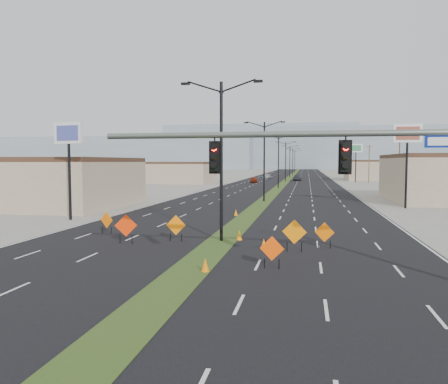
% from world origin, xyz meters
% --- Properties ---
extents(ground, '(600.00, 600.00, 0.00)m').
position_xyz_m(ground, '(0.00, 0.00, 0.00)').
color(ground, gray).
rests_on(ground, ground).
extents(road_surface, '(25.00, 400.00, 0.02)m').
position_xyz_m(road_surface, '(0.00, 100.00, 0.00)').
color(road_surface, black).
rests_on(road_surface, ground).
extents(median_strip, '(2.00, 400.00, 0.04)m').
position_xyz_m(median_strip, '(0.00, 100.00, 0.00)').
color(median_strip, '#324D1B').
rests_on(median_strip, ground).
extents(building_sw_far, '(30.00, 14.00, 4.50)m').
position_xyz_m(building_sw_far, '(-32.00, 85.00, 2.25)').
color(building_sw_far, tan).
rests_on(building_sw_far, ground).
extents(building_se_far, '(44.00, 16.00, 5.00)m').
position_xyz_m(building_se_far, '(38.00, 110.00, 2.50)').
color(building_se_far, tan).
rests_on(building_se_far, ground).
extents(mesa_west, '(180.00, 50.00, 22.00)m').
position_xyz_m(mesa_west, '(-120.00, 280.00, 11.00)').
color(mesa_west, gray).
rests_on(mesa_west, ground).
extents(mesa_center, '(220.00, 50.00, 28.00)m').
position_xyz_m(mesa_center, '(40.00, 300.00, 14.00)').
color(mesa_center, gray).
rests_on(mesa_center, ground).
extents(mesa_backdrop, '(140.00, 50.00, 32.00)m').
position_xyz_m(mesa_backdrop, '(-30.00, 320.00, 16.00)').
color(mesa_backdrop, gray).
rests_on(mesa_backdrop, ground).
extents(signal_mast, '(16.30, 0.60, 8.00)m').
position_xyz_m(signal_mast, '(8.56, 2.00, 4.79)').
color(signal_mast, slate).
rests_on(signal_mast, ground).
extents(streetlight_0, '(5.15, 0.24, 10.02)m').
position_xyz_m(streetlight_0, '(0.00, 12.00, 5.42)').
color(streetlight_0, black).
rests_on(streetlight_0, ground).
extents(streetlight_1, '(5.15, 0.24, 10.02)m').
position_xyz_m(streetlight_1, '(0.00, 40.00, 5.42)').
color(streetlight_1, black).
rests_on(streetlight_1, ground).
extents(streetlight_2, '(5.15, 0.24, 10.02)m').
position_xyz_m(streetlight_2, '(0.00, 68.00, 5.42)').
color(streetlight_2, black).
rests_on(streetlight_2, ground).
extents(streetlight_3, '(5.15, 0.24, 10.02)m').
position_xyz_m(streetlight_3, '(0.00, 96.00, 5.42)').
color(streetlight_3, black).
rests_on(streetlight_3, ground).
extents(streetlight_4, '(5.15, 0.24, 10.02)m').
position_xyz_m(streetlight_4, '(0.00, 124.00, 5.42)').
color(streetlight_4, black).
rests_on(streetlight_4, ground).
extents(streetlight_5, '(5.15, 0.24, 10.02)m').
position_xyz_m(streetlight_5, '(0.00, 152.00, 5.42)').
color(streetlight_5, black).
rests_on(streetlight_5, ground).
extents(streetlight_6, '(5.15, 0.24, 10.02)m').
position_xyz_m(streetlight_6, '(0.00, 180.00, 5.42)').
color(streetlight_6, black).
rests_on(streetlight_6, ground).
extents(utility_pole_1, '(1.60, 0.20, 9.00)m').
position_xyz_m(utility_pole_1, '(20.00, 60.00, 4.67)').
color(utility_pole_1, '#4C3823').
rests_on(utility_pole_1, ground).
extents(utility_pole_2, '(1.60, 0.20, 9.00)m').
position_xyz_m(utility_pole_2, '(20.00, 95.00, 4.67)').
color(utility_pole_2, '#4C3823').
rests_on(utility_pole_2, ground).
extents(utility_pole_3, '(1.60, 0.20, 9.00)m').
position_xyz_m(utility_pole_3, '(20.00, 130.00, 4.67)').
color(utility_pole_3, '#4C3823').
rests_on(utility_pole_3, ground).
extents(car_left, '(1.87, 4.15, 1.38)m').
position_xyz_m(car_left, '(-7.12, 88.64, 0.69)').
color(car_left, maroon).
rests_on(car_left, ground).
extents(car_mid, '(2.10, 4.68, 1.49)m').
position_xyz_m(car_mid, '(2.89, 101.29, 0.75)').
color(car_mid, black).
rests_on(car_mid, ground).
extents(car_far, '(2.50, 4.90, 1.36)m').
position_xyz_m(car_far, '(-6.35, 114.47, 0.68)').
color(car_far, '#A1A7AB').
rests_on(car_far, ground).
extents(construction_sign_0, '(1.31, 0.46, 1.82)m').
position_xyz_m(construction_sign_0, '(-5.60, 10.04, 1.07)').
color(construction_sign_0, '#E93104').
rests_on(construction_sign_0, ground).
extents(construction_sign_1, '(1.10, 0.47, 1.55)m').
position_xyz_m(construction_sign_1, '(-8.47, 13.38, 0.91)').
color(construction_sign_1, '#E46104').
rests_on(construction_sign_1, ground).
extents(construction_sign_2, '(1.26, 0.05, 1.68)m').
position_xyz_m(construction_sign_2, '(-2.80, 11.37, 0.99)').
color(construction_sign_2, orange).
rests_on(construction_sign_2, ground).
extents(construction_sign_3, '(1.36, 0.26, 1.83)m').
position_xyz_m(construction_sign_3, '(4.65, 9.49, 1.08)').
color(construction_sign_3, orange).
rests_on(construction_sign_3, ground).
extents(construction_sign_4, '(1.17, 0.13, 1.55)m').
position_xyz_m(construction_sign_4, '(3.72, 5.44, 0.91)').
color(construction_sign_4, '#FF4B05').
rests_on(construction_sign_4, ground).
extents(construction_sign_5, '(1.11, 0.35, 1.53)m').
position_xyz_m(construction_sign_5, '(6.34, 10.85, 0.90)').
color(construction_sign_5, orange).
rests_on(construction_sign_5, ground).
extents(cone_0, '(0.44, 0.44, 0.68)m').
position_xyz_m(cone_0, '(0.79, 4.17, 0.34)').
color(cone_0, orange).
rests_on(cone_0, ground).
extents(cone_1, '(0.42, 0.42, 0.65)m').
position_xyz_m(cone_1, '(2.91, 9.88, 0.32)').
color(cone_1, orange).
rests_on(cone_1, ground).
extents(cone_2, '(0.49, 0.49, 0.65)m').
position_xyz_m(cone_2, '(1.07, 12.53, 0.33)').
color(cone_2, orange).
rests_on(cone_2, ground).
extents(cone_3, '(0.47, 0.47, 0.61)m').
position_xyz_m(cone_3, '(-1.17, 25.00, 0.30)').
color(cone_3, orange).
rests_on(cone_3, ground).
extents(pole_sign_west, '(2.76, 0.77, 8.41)m').
position_xyz_m(pole_sign_west, '(-14.85, 19.56, 6.79)').
color(pole_sign_west, black).
rests_on(pole_sign_west, ground).
extents(pole_sign_east_near, '(2.96, 0.41, 9.07)m').
position_xyz_m(pole_sign_east_near, '(15.85, 34.98, 7.37)').
color(pole_sign_east_near, black).
rests_on(pole_sign_east_near, ground).
extents(pole_sign_east_far, '(3.07, 0.80, 9.35)m').
position_xyz_m(pole_sign_east_far, '(17.02, 96.08, 7.62)').
color(pole_sign_east_far, black).
rests_on(pole_sign_east_far, ground).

